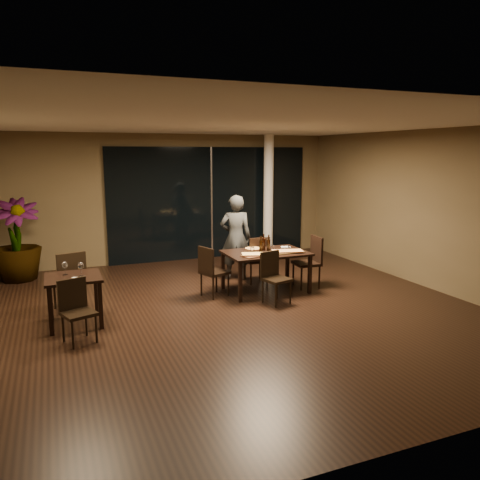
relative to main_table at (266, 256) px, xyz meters
The scene contains 32 objects.
ground 1.45m from the main_table, 141.34° to the right, with size 8.00×8.00×0.00m, color black.
wall_back 3.50m from the main_table, 107.10° to the left, with size 8.00×0.10×3.00m, color brown.
wall_front 5.02m from the main_table, 101.65° to the right, with size 8.00×0.10×3.00m, color brown.
wall_right 3.26m from the main_table, 14.70° to the right, with size 0.10×8.00×3.00m, color brown.
ceiling 2.67m from the main_table, 141.34° to the right, with size 8.00×8.00×0.04m, color silver.
window_panel 3.23m from the main_table, 90.00° to the left, with size 5.00×0.06×2.70m, color black.
column 3.28m from the main_table, 63.84° to the left, with size 0.24×0.24×3.00m, color white.
main_table is the anchor object (origin of this frame).
side_table 3.44m from the main_table, behind, with size 0.80×0.80×0.75m.
chair_main_far 0.61m from the main_table, 81.19° to the left, with size 0.43×0.43×0.93m.
chair_main_near 0.69m from the main_table, 103.22° to the right, with size 0.51×0.51×0.89m.
chair_main_left 1.07m from the main_table, behind, with size 0.54×0.54×0.92m.
chair_main_right 0.94m from the main_table, ahead, with size 0.49×0.49×0.98m.
chair_side_far 3.43m from the main_table, behind, with size 0.56×0.56×0.99m.
chair_side_near 3.61m from the main_table, 160.94° to the right, with size 0.51×0.51×0.86m.
diner 1.05m from the main_table, 101.05° to the left, with size 0.59×0.39×1.73m, color #2A2D2F.
potted_plant 5.05m from the main_table, 149.19° to the left, with size 0.91×0.91×1.67m, color #224B19.
pizza_board_left 0.37m from the main_table, 140.01° to the right, with size 0.56×0.28×0.01m, color #4C2A18.
pizza_board_right 0.41m from the main_table, 29.50° to the right, with size 0.59×0.29×0.01m, color #442E15.
oblong_pizza_left 0.37m from the main_table, 140.01° to the right, with size 0.53×0.24×0.02m, color maroon, non-canonical shape.
oblong_pizza_right 0.41m from the main_table, 29.50° to the right, with size 0.54×0.25×0.02m, color maroon, non-canonical shape.
round_pizza 0.36m from the main_table, 108.26° to the left, with size 0.30×0.30×0.01m, color red.
bottle_a 0.24m from the main_table, 157.81° to the left, with size 0.07×0.07×0.30m, color black, non-canonical shape.
bottle_b 0.25m from the main_table, 33.40° to the left, with size 0.07×0.07×0.31m, color black, non-canonical shape.
bottle_c 0.27m from the main_table, 81.13° to the left, with size 0.07×0.07×0.31m, color black, non-canonical shape.
tumbler_left 0.28m from the main_table, 161.33° to the left, with size 0.08×0.08×0.09m, color white.
tumbler_right 0.29m from the main_table, 39.48° to the left, with size 0.08×0.08×0.09m, color white.
napkin_near 0.57m from the main_table, 12.47° to the right, with size 0.18×0.10×0.01m, color silver.
napkin_far 0.59m from the main_table, 23.81° to the left, with size 0.18×0.10×0.01m, color white.
wine_glass_a 3.53m from the main_table, behind, with size 0.09×0.09×0.19m, color white, non-canonical shape.
wine_glass_b 3.33m from the main_table, behind, with size 0.09×0.09×0.20m, color white, non-canonical shape.
side_napkin 3.41m from the main_table, 168.27° to the right, with size 0.18×0.11×0.01m, color white.
Camera 1 is at (-2.62, -6.87, 2.55)m, focal length 35.00 mm.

